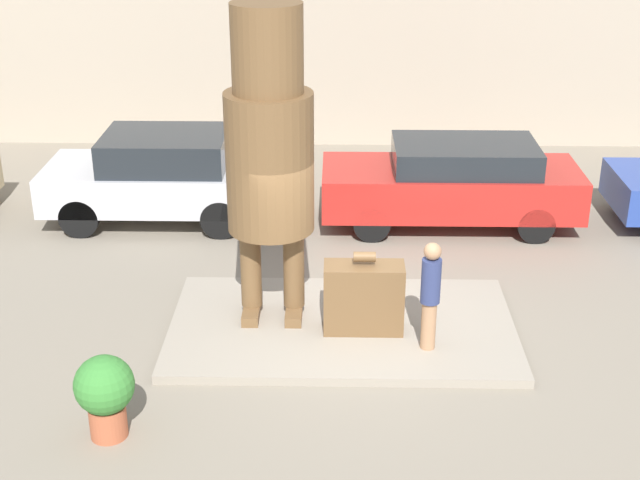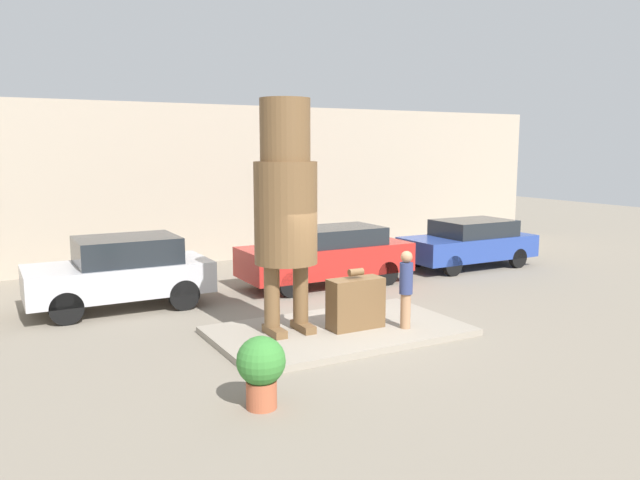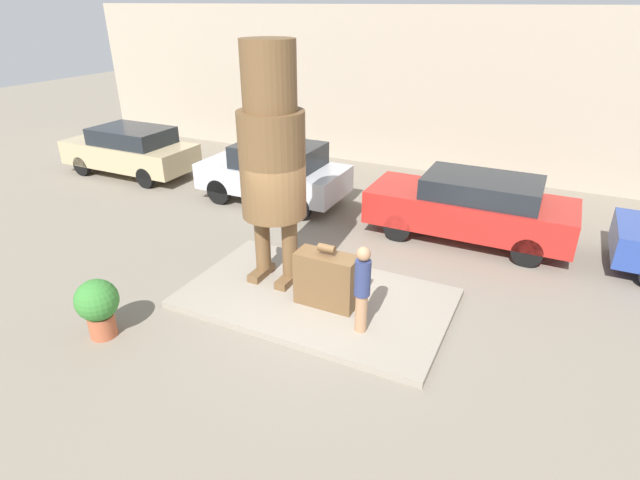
{
  "view_description": "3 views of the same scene",
  "coord_description": "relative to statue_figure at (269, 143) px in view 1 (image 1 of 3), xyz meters",
  "views": [
    {
      "loc": [
        -0.09,
        -11.28,
        6.42
      ],
      "look_at": [
        -0.32,
        0.19,
        1.36
      ],
      "focal_mm": 50.0,
      "sensor_mm": 36.0,
      "label": 1
    },
    {
      "loc": [
        -6.13,
        -10.43,
        3.72
      ],
      "look_at": [
        -0.32,
        0.19,
        1.91
      ],
      "focal_mm": 35.0,
      "sensor_mm": 36.0,
      "label": 2
    },
    {
      "loc": [
        3.62,
        -7.2,
        5.18
      ],
      "look_at": [
        0.03,
        0.11,
        1.25
      ],
      "focal_mm": 28.0,
      "sensor_mm": 36.0,
      "label": 3
    }
  ],
  "objects": [
    {
      "name": "parked_car_red",
      "position": [
        3.04,
        3.77,
        -1.92
      ],
      "size": [
        4.67,
        1.79,
        1.58
      ],
      "rotation": [
        0.0,
        0.0,
        3.14
      ],
      "color": "#B2231E",
      "rests_on": "ground_plane"
    },
    {
      "name": "giant_suitcase",
      "position": [
        1.31,
        -0.45,
        -2.12
      ],
      "size": [
        1.12,
        0.48,
        1.21
      ],
      "color": "brown",
      "rests_on": "pedestal"
    },
    {
      "name": "building_backdrop",
      "position": [
        1.01,
        8.88,
        -0.22
      ],
      "size": [
        28.0,
        0.6,
        5.07
      ],
      "color": "tan",
      "rests_on": "ground_plane"
    },
    {
      "name": "planter_pot",
      "position": [
        -1.77,
        -2.84,
        -2.14
      ],
      "size": [
        0.71,
        0.71,
        1.06
      ],
      "color": "#AD5638",
      "rests_on": "ground_plane"
    },
    {
      "name": "tourist",
      "position": [
        2.18,
        -0.93,
        -1.77
      ],
      "size": [
        0.27,
        0.27,
        1.57
      ],
      "color": "#A87A56",
      "rests_on": "pedestal"
    },
    {
      "name": "statue_figure",
      "position": [
        0.0,
        0.0,
        0.0
      ],
      "size": [
        1.22,
        1.22,
        4.49
      ],
      "color": "brown",
      "rests_on": "pedestal"
    },
    {
      "name": "parked_car_silver",
      "position": [
        -2.36,
        3.91,
        -1.88
      ],
      "size": [
        4.09,
        1.89,
        1.67
      ],
      "rotation": [
        0.0,
        0.0,
        3.14
      ],
      "color": "#B7B7BC",
      "rests_on": "ground_plane"
    },
    {
      "name": "ground_plane",
      "position": [
        1.01,
        -0.28,
        -2.76
      ],
      "size": [
        60.0,
        60.0,
        0.0
      ],
      "primitive_type": "plane",
      "color": "gray"
    },
    {
      "name": "pedestal",
      "position": [
        1.01,
        -0.28,
        -2.69
      ],
      "size": [
        4.96,
        2.93,
        0.13
      ],
      "color": "gray",
      "rests_on": "ground_plane"
    }
  ]
}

